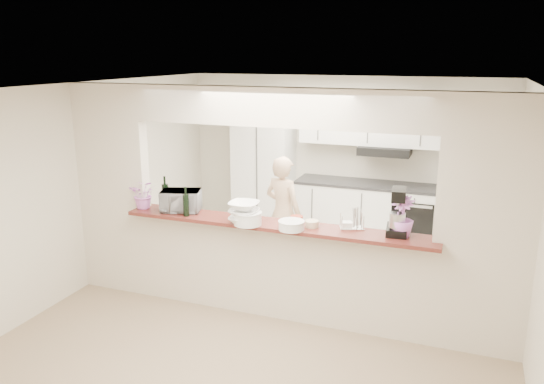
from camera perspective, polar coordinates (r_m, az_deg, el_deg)
The scene contains 19 objects.
floor at distance 6.06m, azimuth 0.45°, elevation -13.07°, with size 6.00×6.00×0.00m, color tan.
tile_overlay at distance 7.40m, azimuth 4.61°, elevation -7.75°, with size 5.00×2.90×0.01m, color beige.
partition at distance 5.53m, azimuth 0.48°, elevation 0.65°, with size 5.00×0.15×2.50m.
bar_counter at distance 5.81m, azimuth 0.45°, elevation -8.07°, with size 3.40×0.38×1.09m.
kitchen_cabinets at distance 8.23m, azimuth 5.76°, elevation 1.64°, with size 3.15×0.62×2.25m.
refrigerator at distance 7.94m, azimuth 21.38°, elevation -0.73°, with size 0.75×0.70×1.70m, color #AAAAAF.
flower_left at distance 6.25m, azimuth -13.60°, elevation -0.22°, with size 0.30×0.26×0.34m, color #CA6BA4.
wine_bottle_a at distance 6.25m, azimuth -11.41°, elevation -0.33°, with size 0.07×0.07×0.37m.
wine_bottle_b at distance 5.88m, azimuth -9.23°, elevation -1.36°, with size 0.07×0.07×0.33m.
toaster_oven at distance 6.07m, azimuth -9.78°, elevation -0.93°, with size 0.43×0.29×0.24m, color #9F9EA3.
serving_bowls at distance 5.56m, azimuth -3.03°, elevation -2.27°, with size 0.31×0.31×0.23m, color white.
plate_stack_a at distance 5.54m, azimuth -2.63°, elevation -2.83°, with size 0.30×0.30×0.14m.
plate_stack_b at distance 5.38m, azimuth 2.09°, elevation -3.59°, with size 0.27×0.27×0.09m.
red_bowl at distance 5.64m, azimuth 2.67°, elevation -2.90°, with size 0.13×0.13×0.06m, color maroon.
tan_bowl at distance 5.48m, azimuth 4.31°, elevation -3.42°, with size 0.14×0.14×0.07m, color #CFB792.
utensil_caddy at distance 5.45m, azimuth 8.60°, elevation -3.01°, with size 0.27×0.21×0.22m.
stand_mixer at distance 5.36m, azimuth 13.37°, elevation -2.26°, with size 0.23×0.34×0.46m.
flower_right at distance 5.29m, azimuth 13.82°, elevation -2.59°, with size 0.23×0.23×0.40m, color #B462B7.
person at distance 7.08m, azimuth 1.19°, elevation -2.24°, with size 0.55×0.36×1.52m, color #D6AF8B.
Camera 1 is at (1.84, -5.04, 2.83)m, focal length 35.00 mm.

